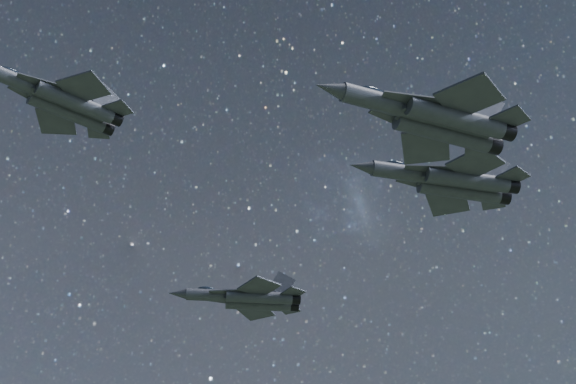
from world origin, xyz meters
name	(u,v)px	position (x,y,z in m)	size (l,w,h in m)	color
jet_lead	(59,100)	(-23.42, -2.67, 156.63)	(15.64, 10.75, 3.93)	#30323C
jet_left	(248,298)	(6.26, 23.84, 155.06)	(17.13, 11.46, 4.34)	#30323C
jet_right	(433,118)	(7.74, -16.58, 154.75)	(20.11, 14.24, 5.10)	#30323C
jet_slot	(450,181)	(15.66, -7.38, 155.91)	(18.65, 12.84, 4.68)	#30323C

